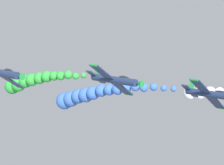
{
  "coord_description": "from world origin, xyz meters",
  "views": [
    {
      "loc": [
        55.36,
        55.19,
        126.27
      ],
      "look_at": [
        0.0,
        0.0,
        114.19
      ],
      "focal_mm": 83.39,
      "sensor_mm": 36.0,
      "label": 1
    }
  ],
  "objects": [
    {
      "name": "airplane_right_outer",
      "position": [
        12.76,
        -10.68,
        115.88
      ],
      "size": [
        8.23,
        10.35,
        5.48
      ],
      "rotation": [
        0.0,
        -0.57,
        0.0
      ],
      "color": "navy"
    },
    {
      "name": "smoke_trail_right_inner",
      "position": [
        -12.97,
        -20.09,
        107.97
      ],
      "size": [
        3.6,
        31.21,
        8.27
      ],
      "color": "blue"
    },
    {
      "name": "airplane_left_outer",
      "position": [
        0.12,
        0.72,
        114.69
      ],
      "size": [
        8.07,
        10.35,
        5.73
      ],
      "rotation": [
        0.0,
        -0.6,
        0.0
      ],
      "color": "navy"
    },
    {
      "name": "smoke_trail_left_inner",
      "position": [
        -23.81,
        1.58,
        109.81
      ],
      "size": [
        3.66,
        17.04,
        3.28
      ],
      "color": "white"
    },
    {
      "name": "smoke_trail_left_outer",
      "position": [
        0.88,
        -19.91,
        112.28
      ],
      "size": [
        3.31,
        20.35,
        5.66
      ],
      "color": "green"
    },
    {
      "name": "airplane_right_inner",
      "position": [
        -12.81,
        9.34,
        111.96
      ],
      "size": [
        7.94,
        10.35,
        5.91
      ],
      "rotation": [
        0.0,
        -0.63,
        0.0
      ],
      "color": "navy"
    }
  ]
}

